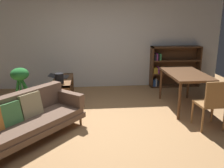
# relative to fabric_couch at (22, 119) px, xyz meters

# --- Properties ---
(ground_plane) EXTENTS (8.16, 8.16, 0.00)m
(ground_plane) POSITION_rel_fabric_couch_xyz_m (1.48, 0.42, -0.38)
(ground_plane) COLOR #A87A4C
(back_wall_panel) EXTENTS (6.80, 0.10, 2.70)m
(back_wall_panel) POSITION_rel_fabric_couch_xyz_m (1.48, 3.12, 0.97)
(back_wall_panel) COLOR silver
(back_wall_panel) RESTS_ON ground_plane
(fabric_couch) EXTENTS (1.87, 2.03, 0.76)m
(fabric_couch) POSITION_rel_fabric_couch_xyz_m (0.00, 0.00, 0.00)
(fabric_couch) COLOR brown
(fabric_couch) RESTS_ON ground_plane
(media_console) EXTENTS (0.42, 1.21, 0.57)m
(media_console) POSITION_rel_fabric_couch_xyz_m (0.49, 1.80, -0.11)
(media_console) COLOR brown
(media_console) RESTS_ON ground_plane
(open_laptop) EXTENTS (0.47, 0.36, 0.07)m
(open_laptop) POSITION_rel_fabric_couch_xyz_m (0.41, 1.98, 0.21)
(open_laptop) COLOR #333338
(open_laptop) RESTS_ON media_console
(desk_speaker) EXTENTS (0.19, 0.19, 0.22)m
(desk_speaker) POSITION_rel_fabric_couch_xyz_m (0.45, 1.45, 0.30)
(desk_speaker) COLOR black
(desk_speaker) RESTS_ON media_console
(potted_floor_plant) EXTENTS (0.45, 0.45, 0.90)m
(potted_floor_plant) POSITION_rel_fabric_couch_xyz_m (-0.40, 1.55, 0.21)
(potted_floor_plant) COLOR #9E9389
(potted_floor_plant) RESTS_ON ground_plane
(dining_table) EXTENTS (0.79, 1.36, 0.79)m
(dining_table) POSITION_rel_fabric_couch_xyz_m (3.19, 1.20, 0.33)
(dining_table) COLOR #56351E
(dining_table) RESTS_ON ground_plane
(dining_chair_near) EXTENTS (0.47, 0.45, 0.91)m
(dining_chair_near) POSITION_rel_fabric_couch_xyz_m (3.24, 0.11, 0.13)
(dining_chair_near) COLOR olive
(dining_chair_near) RESTS_ON ground_plane
(bookshelf) EXTENTS (1.41, 0.32, 1.16)m
(bookshelf) POSITION_rel_fabric_couch_xyz_m (3.49, 2.94, 0.19)
(bookshelf) COLOR #56351E
(bookshelf) RESTS_ON ground_plane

